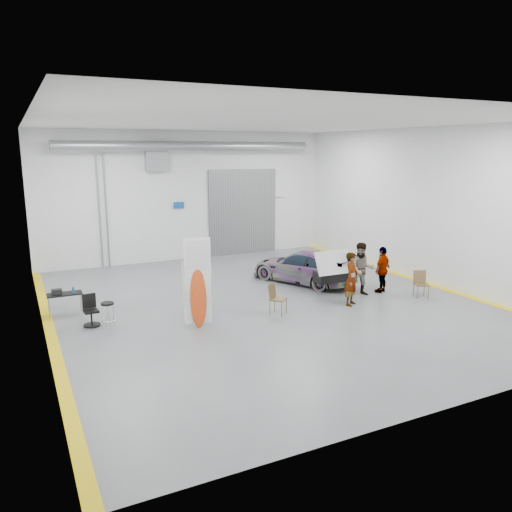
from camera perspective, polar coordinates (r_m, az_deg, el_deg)
name	(u,v)px	position (r m, az deg, el deg)	size (l,w,h in m)	color
ground	(265,303)	(17.18, 1.07, -5.36)	(16.00, 16.00, 0.00)	slate
room_shell	(244,179)	(18.53, -1.39, 8.76)	(14.02, 16.18, 6.01)	silver
sedan_car	(304,267)	(19.74, 5.46, -1.23)	(1.76, 4.31, 1.25)	silver
person_a	(352,279)	(17.00, 10.88, -2.59)	(0.66, 0.43, 1.81)	#8B6C4C
person_b	(362,269)	(18.23, 12.00, -1.48)	(0.94, 0.72, 1.92)	slate
person_c	(382,270)	(18.78, 14.25, -1.51)	(0.99, 0.41, 1.71)	#9E5034
surfboard_display	(200,289)	(14.68, -6.47, -3.79)	(0.79, 0.33, 2.84)	white
folding_chair_near	(278,305)	(15.95, 2.52, -5.60)	(0.65, 0.72, 0.98)	brown
folding_chair_far	(421,289)	(18.62, 18.31, -3.65)	(0.58, 0.62, 0.95)	brown
shop_stool	(108,315)	(15.33, -16.56, -6.53)	(0.40, 0.40, 0.78)	black
work_table	(62,294)	(16.99, -21.25, -4.04)	(1.07, 0.54, 0.87)	gray
office_chair	(91,312)	(15.69, -18.35, -6.12)	(0.50, 0.50, 0.93)	black
trunk_lid	(332,260)	(18.05, 8.65, -0.47)	(1.46, 0.88, 0.04)	silver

